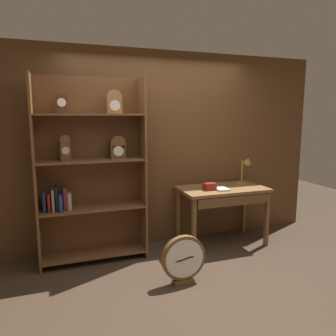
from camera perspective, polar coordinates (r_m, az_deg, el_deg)
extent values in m
plane|color=#3D2D21|center=(3.52, 5.17, -20.45)|extent=(10.00, 10.00, 0.00)
cube|color=brown|center=(4.36, -1.96, 3.39)|extent=(4.80, 0.05, 2.60)
cube|color=brown|center=(3.83, -22.59, -1.15)|extent=(0.02, 0.34, 2.20)
cube|color=brown|center=(3.95, -4.51, -0.17)|extent=(0.03, 0.34, 2.20)
cube|color=brown|center=(4.00, -13.66, -0.28)|extent=(1.25, 0.01, 2.20)
cube|color=brown|center=(4.13, -12.88, -14.63)|extent=(1.20, 0.32, 0.02)
cube|color=brown|center=(3.94, -13.18, -6.98)|extent=(1.20, 0.32, 0.02)
cube|color=brown|center=(3.82, -13.49, 1.29)|extent=(1.20, 0.32, 0.02)
cube|color=brown|center=(3.79, -13.79, 9.24)|extent=(1.20, 0.32, 0.02)
cube|color=#472816|center=(3.76, -18.46, 10.76)|extent=(0.12, 0.11, 0.20)
cylinder|color=white|center=(3.71, -18.46, 11.04)|extent=(0.09, 0.01, 0.09)
cube|color=brown|center=(3.79, -17.82, 2.79)|extent=(0.11, 0.09, 0.21)
cylinder|color=brown|center=(3.78, -17.92, 4.86)|extent=(0.11, 0.09, 0.11)
cylinder|color=#C6B78C|center=(3.74, -17.81, 2.96)|extent=(0.08, 0.01, 0.08)
cube|color=olive|center=(3.83, -9.56, 10.74)|extent=(0.17, 0.08, 0.16)
cylinder|color=olive|center=(3.84, -9.60, 12.33)|extent=(0.17, 0.08, 0.17)
cylinder|color=silver|center=(3.79, -9.45, 10.95)|extent=(0.12, 0.01, 0.12)
cube|color=brown|center=(3.86, -8.96, 2.87)|extent=(0.17, 0.09, 0.16)
cylinder|color=brown|center=(3.85, -9.00, 4.44)|extent=(0.17, 0.09, 0.17)
cylinder|color=silver|center=(3.81, -8.83, 2.98)|extent=(0.12, 0.01, 0.12)
cube|color=#19234C|center=(3.88, -21.20, -5.64)|extent=(0.03, 0.13, 0.24)
cube|color=maroon|center=(3.90, -20.46, -5.74)|extent=(0.02, 0.15, 0.21)
cube|color=slate|center=(3.87, -19.83, -5.49)|extent=(0.03, 0.14, 0.25)
cube|color=black|center=(3.87, -19.21, -5.15)|extent=(0.03, 0.13, 0.29)
cube|color=navy|center=(3.87, -18.58, -5.83)|extent=(0.04, 0.16, 0.20)
cube|color=maroon|center=(3.89, -17.84, -5.15)|extent=(0.04, 0.16, 0.27)
cube|color=tan|center=(3.90, -17.16, -5.67)|extent=(0.04, 0.15, 0.19)
cube|color=brown|center=(4.40, 9.64, -3.70)|extent=(1.17, 0.66, 0.04)
cube|color=brown|center=(4.04, 4.63, -10.61)|extent=(0.05, 0.05, 0.75)
cube|color=brown|center=(4.56, 17.22, -8.67)|extent=(0.05, 0.05, 0.75)
cube|color=brown|center=(4.53, 1.75, -8.37)|extent=(0.05, 0.05, 0.75)
cube|color=brown|center=(5.00, 13.41, -6.92)|extent=(0.05, 0.05, 0.75)
cube|color=brown|center=(4.16, 11.66, -5.79)|extent=(1.00, 0.03, 0.12)
cylinder|color=olive|center=(4.67, 12.97, -2.69)|extent=(0.16, 0.16, 0.02)
cylinder|color=olive|center=(4.63, 13.05, -0.61)|extent=(0.02, 0.02, 0.32)
cone|color=olive|center=(4.60, 14.08, 1.33)|extent=(0.14, 0.16, 0.14)
cube|color=maroon|center=(4.23, 7.45, -3.26)|extent=(0.15, 0.12, 0.09)
cube|color=silver|center=(4.25, 9.48, -3.69)|extent=(0.16, 0.22, 0.02)
cube|color=brown|center=(3.59, 2.74, -19.47)|extent=(0.22, 0.11, 0.04)
cylinder|color=brown|center=(3.47, 2.77, -15.69)|extent=(0.48, 0.06, 0.48)
cylinder|color=white|center=(3.44, 2.99, -15.91)|extent=(0.41, 0.01, 0.41)
cube|color=black|center=(3.44, 3.02, -15.94)|extent=(0.14, 0.01, 0.04)
cube|color=black|center=(3.44, 3.02, -15.95)|extent=(0.20, 0.01, 0.04)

